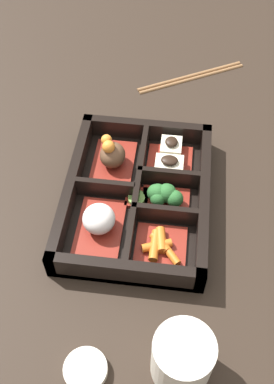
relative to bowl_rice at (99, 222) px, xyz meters
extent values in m
plane|color=black|center=(0.06, -0.04, -0.03)|extent=(3.00, 3.00, 0.00)
cube|color=black|center=(0.06, -0.04, -0.02)|extent=(0.27, 0.20, 0.01)
cube|color=black|center=(0.06, -0.14, -0.01)|extent=(0.27, 0.01, 0.04)
cube|color=black|center=(0.06, 0.05, -0.01)|extent=(0.27, 0.01, 0.04)
cube|color=black|center=(-0.07, -0.04, -0.01)|extent=(0.01, 0.20, 0.04)
cube|color=black|center=(0.19, -0.04, -0.01)|extent=(0.01, 0.20, 0.04)
cube|color=black|center=(0.06, -0.04, -0.01)|extent=(0.24, 0.01, 0.04)
cube|color=black|center=(0.02, -0.09, -0.01)|extent=(0.01, 0.09, 0.04)
cube|color=black|center=(0.09, -0.09, -0.01)|extent=(0.01, 0.09, 0.04)
cube|color=black|center=(0.06, 0.00, -0.01)|extent=(0.01, 0.08, 0.04)
cube|color=maroon|center=(0.00, 0.00, -0.02)|extent=(0.10, 0.06, 0.01)
ellipsoid|color=silver|center=(0.00, 0.00, 0.01)|extent=(0.04, 0.04, 0.04)
cube|color=maroon|center=(0.12, 0.00, -0.02)|extent=(0.10, 0.06, 0.01)
ellipsoid|color=brown|center=(0.12, 0.00, 0.01)|extent=(0.04, 0.04, 0.04)
sphere|color=orange|center=(0.13, 0.01, 0.03)|extent=(0.02, 0.02, 0.02)
sphere|color=orange|center=(0.11, 0.00, 0.03)|extent=(0.02, 0.02, 0.02)
cube|color=maroon|center=(-0.02, -0.09, -0.02)|extent=(0.06, 0.07, 0.01)
cylinder|color=#D1661E|center=(-0.02, -0.08, -0.01)|extent=(0.04, 0.01, 0.01)
cylinder|color=#D1661E|center=(-0.02, -0.08, -0.01)|extent=(0.02, 0.04, 0.01)
cylinder|color=#D1661E|center=(-0.02, -0.08, -0.01)|extent=(0.03, 0.03, 0.01)
cylinder|color=#D1661E|center=(-0.01, -0.09, -0.01)|extent=(0.04, 0.02, 0.01)
cylinder|color=#D1661E|center=(-0.03, -0.10, -0.01)|extent=(0.04, 0.03, 0.01)
cube|color=maroon|center=(0.06, -0.09, -0.02)|extent=(0.05, 0.07, 0.01)
sphere|color=#265B28|center=(0.06, -0.07, 0.00)|extent=(0.03, 0.03, 0.03)
sphere|color=#265B28|center=(0.06, -0.09, 0.00)|extent=(0.03, 0.03, 0.03)
sphere|color=#265B28|center=(0.05, -0.07, 0.00)|extent=(0.02, 0.02, 0.02)
sphere|color=#265B28|center=(0.05, -0.10, 0.00)|extent=(0.02, 0.02, 0.02)
sphere|color=#265B28|center=(0.06, -0.07, 0.00)|extent=(0.03, 0.03, 0.03)
cube|color=maroon|center=(0.13, -0.09, -0.02)|extent=(0.07, 0.07, 0.01)
cube|color=beige|center=(0.12, -0.09, 0.00)|extent=(0.03, 0.04, 0.02)
ellipsoid|color=black|center=(0.12, -0.09, 0.01)|extent=(0.02, 0.03, 0.01)
cube|color=beige|center=(0.15, -0.09, 0.00)|extent=(0.04, 0.03, 0.02)
ellipsoid|color=black|center=(0.15, -0.09, 0.01)|extent=(0.02, 0.02, 0.01)
cube|color=maroon|center=(0.06, -0.04, -0.02)|extent=(0.04, 0.03, 0.01)
cylinder|color=#75A84C|center=(0.06, -0.04, -0.01)|extent=(0.02, 0.02, 0.00)
cylinder|color=#75A84C|center=(0.05, -0.04, -0.01)|extent=(0.02, 0.02, 0.01)
cylinder|color=#75A84C|center=(0.05, -0.04, -0.01)|extent=(0.02, 0.02, 0.01)
cylinder|color=beige|center=(-0.17, -0.12, 0.01)|extent=(0.07, 0.07, 0.07)
cylinder|color=#597A38|center=(-0.17, -0.12, 0.04)|extent=(0.06, 0.06, 0.01)
cylinder|color=brown|center=(0.36, -0.11, -0.02)|extent=(0.11, 0.19, 0.01)
cylinder|color=brown|center=(0.36, -0.11, -0.02)|extent=(0.11, 0.19, 0.01)
cylinder|color=beige|center=(-0.19, -0.02, -0.02)|extent=(0.05, 0.05, 0.01)
cylinder|color=black|center=(-0.19, -0.02, -0.02)|extent=(0.04, 0.04, 0.00)
camera|label=1|loc=(-0.33, -0.09, 0.50)|focal=42.00mm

